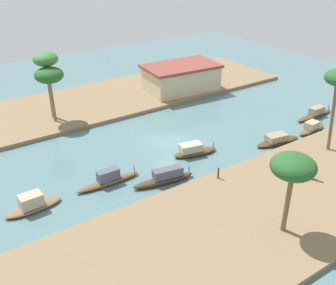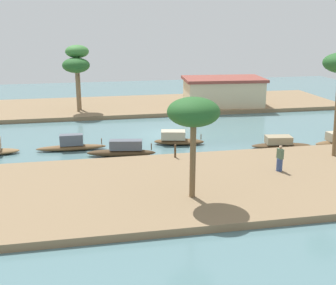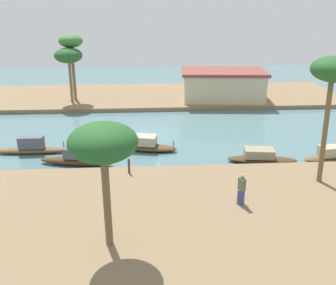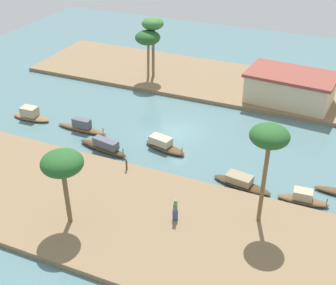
% 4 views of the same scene
% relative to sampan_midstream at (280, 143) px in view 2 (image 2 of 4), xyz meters
% --- Properties ---
extents(river_water, '(68.10, 68.10, 0.00)m').
position_rel_sampan_midstream_xyz_m(river_water, '(-7.78, 5.72, -0.37)').
color(river_water, slate).
rests_on(river_water, ground).
extents(riverbank_left, '(43.24, 11.30, 0.40)m').
position_rel_sampan_midstream_xyz_m(riverbank_left, '(-7.78, -6.71, -0.17)').
color(riverbank_left, '#846B4C').
rests_on(riverbank_left, ground).
extents(riverbank_right, '(43.24, 11.30, 0.40)m').
position_rel_sampan_midstream_xyz_m(riverbank_right, '(-7.78, 18.15, -0.17)').
color(riverbank_right, '#846B4C').
rests_on(riverbank_right, ground).
extents(sampan_midstream, '(4.68, 1.81, 0.94)m').
position_rel_sampan_midstream_xyz_m(sampan_midstream, '(0.00, 0.00, 0.00)').
color(sampan_midstream, '#47331E').
rests_on(sampan_midstream, river_water).
extents(sampan_open_hull, '(5.03, 1.74, 1.19)m').
position_rel_sampan_midstream_xyz_m(sampan_open_hull, '(-11.99, 0.30, 0.10)').
color(sampan_open_hull, '#47331E').
rests_on(sampan_open_hull, river_water).
extents(sampan_foreground, '(4.09, 2.00, 1.09)m').
position_rel_sampan_midstream_xyz_m(sampan_foreground, '(-7.51, 2.59, 0.06)').
color(sampan_foreground, brown).
rests_on(sampan_foreground, river_water).
extents(sampan_upstream_small, '(3.68, 1.25, 1.06)m').
position_rel_sampan_midstream_xyz_m(sampan_upstream_small, '(4.60, -0.14, 0.03)').
color(sampan_upstream_small, brown).
rests_on(sampan_upstream_small, river_water).
extents(sampan_with_tall_canopy, '(5.17, 0.93, 1.22)m').
position_rel_sampan_midstream_xyz_m(sampan_with_tall_canopy, '(-15.63, 2.55, 0.05)').
color(sampan_with_tall_canopy, brown).
rests_on(sampan_with_tall_canopy, river_water).
extents(person_on_near_bank, '(0.45, 0.47, 1.64)m').
position_rel_sampan_midstream_xyz_m(person_on_near_bank, '(-2.86, -5.91, 0.74)').
color(person_on_near_bank, '#33477A').
rests_on(person_on_near_bank, riverbank_left).
extents(mooring_post, '(0.14, 0.14, 0.91)m').
position_rel_sampan_midstream_xyz_m(mooring_post, '(-8.63, -1.94, 0.48)').
color(mooring_post, '#4C3823').
rests_on(mooring_post, riverbank_left).
extents(palm_tree_left_near, '(2.70, 2.70, 5.36)m').
position_rel_sampan_midstream_xyz_m(palm_tree_left_near, '(-9.21, -8.87, 4.55)').
color(palm_tree_left_near, brown).
rests_on(palm_tree_left_near, riverbank_left).
extents(palm_tree_right_tall, '(2.38, 2.38, 6.61)m').
position_rel_sampan_midstream_xyz_m(palm_tree_right_tall, '(-14.85, 16.29, 5.75)').
color(palm_tree_right_tall, '#7F6647').
rests_on(palm_tree_right_tall, riverbank_right).
extents(palm_tree_right_short, '(2.73, 2.73, 5.42)m').
position_rel_sampan_midstream_xyz_m(palm_tree_right_short, '(-15.03, 15.34, 4.62)').
color(palm_tree_right_short, '#7F6647').
rests_on(palm_tree_right_short, riverbank_right).
extents(riverside_building, '(8.96, 5.90, 3.01)m').
position_rel_sampan_midstream_xyz_m(riverside_building, '(0.53, 15.59, 1.55)').
color(riverside_building, beige).
rests_on(riverside_building, riverbank_right).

